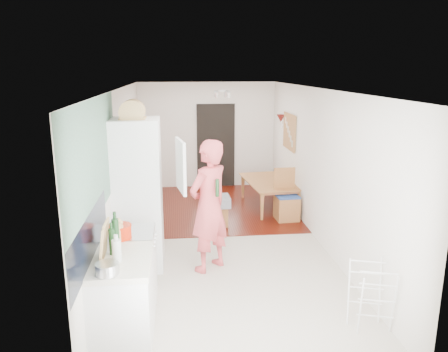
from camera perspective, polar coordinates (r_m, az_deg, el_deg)
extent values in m
cube|color=beige|center=(7.36, -0.25, -8.54)|extent=(3.20, 7.00, 0.01)
cube|color=#55160B|center=(9.09, -1.42, -4.06)|extent=(3.20, 3.30, 0.01)
cube|color=gray|center=(4.95, -16.51, 2.11)|extent=(0.02, 3.00, 1.30)
cube|color=black|center=(4.63, -17.04, -7.81)|extent=(0.02, 1.90, 0.50)
cube|color=black|center=(10.44, -1.07, 3.94)|extent=(0.90, 0.04, 2.00)
cube|color=white|center=(4.89, -13.02, -15.68)|extent=(0.60, 0.90, 0.86)
cube|color=silver|center=(4.68, -13.33, -10.77)|extent=(0.62, 0.92, 0.06)
cube|color=white|center=(5.54, -12.10, -11.77)|extent=(0.60, 0.60, 0.88)
cube|color=silver|center=(5.36, -12.35, -7.33)|extent=(0.60, 0.60, 0.04)
cube|color=white|center=(6.26, -11.18, -2.46)|extent=(0.66, 0.66, 2.15)
cube|color=white|center=(5.83, -5.68, 1.33)|extent=(0.14, 0.56, 0.70)
cube|color=white|center=(6.13, -8.51, 1.87)|extent=(0.02, 0.52, 0.66)
cube|color=tan|center=(9.05, 8.57, 5.76)|extent=(0.03, 0.90, 0.70)
cube|color=#AD6137|center=(9.04, 8.48, 5.76)|extent=(0.00, 0.94, 0.74)
cone|color=maroon|center=(9.64, 7.42, 7.49)|extent=(0.18, 0.18, 0.16)
imported|color=#D94C51|center=(6.05, -2.01, -2.44)|extent=(0.96, 0.94, 2.22)
imported|color=#AD6137|center=(9.05, 6.10, -2.64)|extent=(0.90, 1.45, 0.49)
cube|color=gray|center=(7.85, -0.78, -3.30)|extent=(0.43, 0.43, 0.18)
cylinder|color=red|center=(5.16, -13.45, -7.08)|extent=(0.32, 0.32, 0.16)
cylinder|color=silver|center=(4.34, -15.00, -11.63)|extent=(0.28, 0.28, 0.11)
cylinder|color=#193C1B|center=(5.88, -0.89, -1.55)|extent=(0.05, 0.05, 0.24)
cylinder|color=#193C1B|center=(4.88, -13.97, -7.29)|extent=(0.09, 0.09, 0.33)
cylinder|color=#193C1B|center=(4.73, -14.41, -8.32)|extent=(0.07, 0.07, 0.28)
cylinder|color=beige|center=(4.56, -13.84, -9.46)|extent=(0.11, 0.11, 0.23)
cylinder|color=#D8B26C|center=(5.04, -13.58, -7.20)|extent=(0.07, 0.07, 0.22)
cylinder|color=#D8B26C|center=(5.06, -13.29, -7.26)|extent=(0.07, 0.07, 0.19)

